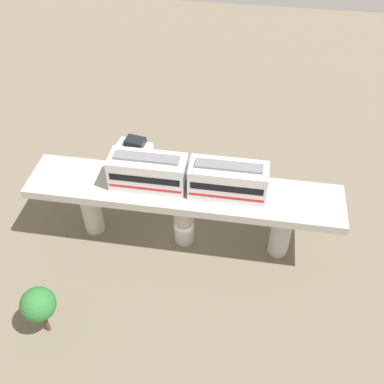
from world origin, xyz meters
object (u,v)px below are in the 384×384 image
parked_car_blue (238,176)px  parked_car_white (135,146)px  tree_near_viaduct (38,305)px  train (187,176)px  parked_car_silver (173,179)px

parked_car_blue → parked_car_white: 13.21m
parked_car_white → tree_near_viaduct: size_ratio=0.86×
tree_near_viaduct → train: bearing=138.7°
parked_car_blue → tree_near_viaduct: 25.20m
tree_near_viaduct → parked_car_white: bearing=176.9°
train → parked_car_silver: bearing=-159.1°
parked_car_silver → tree_near_viaduct: tree_near_viaduct is taller
parked_car_silver → tree_near_viaduct: (19.01, -6.95, 3.03)m
parked_car_blue → parked_car_silver: (1.66, -7.13, 0.00)m
train → parked_car_blue: 12.90m
parked_car_silver → parked_car_white: (-5.04, -5.64, 0.00)m
parked_car_white → tree_near_viaduct: 24.28m
train → parked_car_white: (-12.78, -8.59, -7.78)m
train → parked_car_white: 17.25m
parked_car_blue → parked_car_white: size_ratio=1.00×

